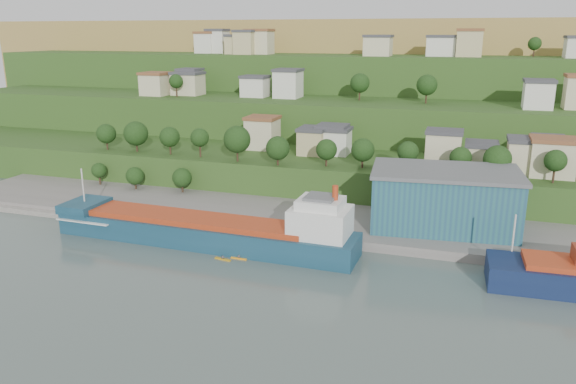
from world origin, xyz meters
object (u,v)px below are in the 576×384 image
at_px(caravan, 97,203).
at_px(kayak_orange, 239,258).
at_px(cargo_ship_near, 213,232).
at_px(warehouse, 444,198).

relative_size(caravan, kayak_orange, 1.68).
relative_size(cargo_ship_near, kayak_orange, 19.73).
bearing_deg(cargo_ship_near, warehouse, 26.03).
bearing_deg(caravan, warehouse, -6.99).
relative_size(cargo_ship_near, warehouse, 2.02).
height_order(warehouse, caravan, warehouse).
height_order(warehouse, kayak_orange, warehouse).
bearing_deg(kayak_orange, cargo_ship_near, 148.30).
xyz_separation_m(cargo_ship_near, warehouse, (45.35, 20.76, 5.73)).
distance_m(cargo_ship_near, caravan, 38.29).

